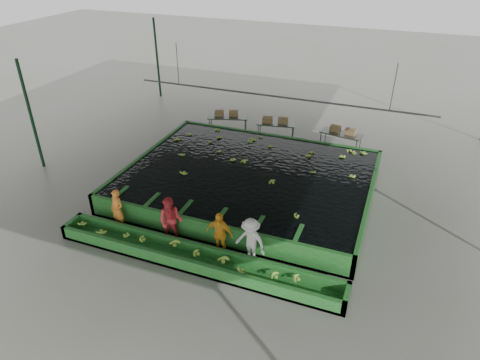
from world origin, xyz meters
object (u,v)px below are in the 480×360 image
at_px(box_stack_mid, 275,123).
at_px(worker_a, 117,210).
at_px(worker_c, 219,234).
at_px(packing_table_left, 228,125).
at_px(worker_b, 171,221).
at_px(worker_d, 251,241).
at_px(packing_table_right, 340,142).
at_px(box_stack_left, 226,116).
at_px(packing_table_mid, 276,131).
at_px(box_stack_right, 342,133).
at_px(flotation_tank, 249,180).
at_px(sorting_trough, 195,258).

bearing_deg(box_stack_mid, worker_a, -106.84).
distance_m(worker_c, packing_table_left, 10.21).
height_order(packing_table_left, box_stack_mid, box_stack_mid).
xyz_separation_m(worker_b, worker_d, (2.93, 0.00, -0.05)).
bearing_deg(packing_table_left, packing_table_right, 0.59).
height_order(packing_table_left, box_stack_left, box_stack_left).
height_order(packing_table_mid, box_stack_right, box_stack_right).
bearing_deg(packing_table_left, flotation_tank, -59.05).
xyz_separation_m(packing_table_mid, packing_table_right, (3.39, -0.12, 0.01)).
xyz_separation_m(packing_table_left, box_stack_left, (-0.10, 0.04, 0.48)).
bearing_deg(box_stack_mid, worker_d, -77.32).
xyz_separation_m(sorting_trough, box_stack_left, (-3.23, 10.36, 0.72)).
xyz_separation_m(box_stack_left, box_stack_mid, (2.70, 0.16, -0.06)).
xyz_separation_m(worker_c, packing_table_mid, (-1.02, 9.69, -0.38)).
bearing_deg(packing_table_left, box_stack_right, 1.28).
height_order(flotation_tank, worker_a, worker_a).
distance_m(worker_a, box_stack_right, 11.61).
xyz_separation_m(worker_c, packing_table_left, (-3.68, 9.51, -0.35)).
xyz_separation_m(worker_b, box_stack_mid, (0.74, 9.72, 0.01)).
bearing_deg(box_stack_left, flotation_tank, -58.44).
bearing_deg(flotation_tank, worker_a, -128.93).
bearing_deg(box_stack_mid, worker_b, -94.36).
relative_size(worker_d, box_stack_right, 1.32).
relative_size(worker_b, packing_table_right, 0.88).
distance_m(sorting_trough, box_stack_right, 10.89).
distance_m(flotation_tank, worker_c, 4.35).
relative_size(packing_table_left, box_stack_mid, 1.61).
bearing_deg(worker_d, worker_c, -168.13).
xyz_separation_m(packing_table_right, box_stack_mid, (-3.46, 0.14, 0.44)).
bearing_deg(flotation_tank, sorting_trough, -90.00).
distance_m(sorting_trough, worker_c, 1.13).
xyz_separation_m(worker_a, packing_table_left, (0.35, 9.51, -0.32)).
bearing_deg(packing_table_right, worker_d, -97.58).
bearing_deg(box_stack_right, worker_d, -97.78).
relative_size(box_stack_left, box_stack_mid, 0.95).
relative_size(packing_table_mid, box_stack_right, 1.56).
height_order(worker_c, box_stack_right, worker_c).
distance_m(worker_a, box_stack_left, 9.56).
xyz_separation_m(worker_d, box_stack_left, (-4.88, 9.56, 0.13)).
bearing_deg(packing_table_left, worker_d, -63.32).
bearing_deg(box_stack_mid, packing_table_left, -175.51).
height_order(packing_table_mid, packing_table_right, packing_table_right).
bearing_deg(box_stack_right, worker_a, -123.75).
relative_size(worker_b, box_stack_mid, 1.35).
relative_size(worker_a, box_stack_left, 1.28).
relative_size(worker_a, box_stack_mid, 1.21).
distance_m(worker_a, packing_table_mid, 10.16).
relative_size(worker_d, box_stack_mid, 1.27).
bearing_deg(packing_table_mid, packing_table_right, -2.02).
height_order(worker_a, box_stack_mid, worker_a).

